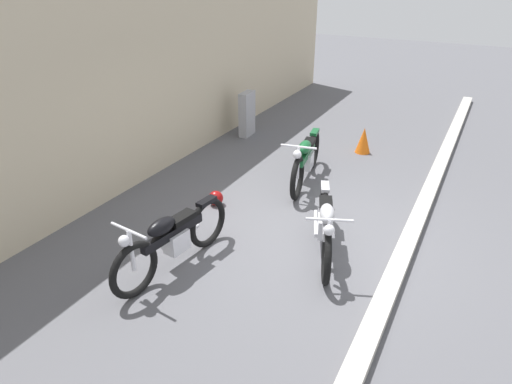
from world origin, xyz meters
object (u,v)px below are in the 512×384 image
at_px(traffic_cone, 364,140).
at_px(motorcycle_black, 172,239).
at_px(motorcycle_green, 306,159).
at_px(motorcycle_silver, 325,225).
at_px(stone_marker, 247,114).
at_px(helmet, 216,198).

xyz_separation_m(traffic_cone, motorcycle_black, (-5.26, 1.06, 0.18)).
height_order(traffic_cone, motorcycle_green, motorcycle_green).
bearing_deg(traffic_cone, motorcycle_silver, -171.81).
relative_size(motorcycle_green, motorcycle_silver, 1.11).
xyz_separation_m(motorcycle_silver, motorcycle_black, (-1.29, 1.63, 0.01)).
bearing_deg(stone_marker, motorcycle_green, -128.94).
bearing_deg(stone_marker, motorcycle_black, -161.83).
distance_m(traffic_cone, motorcycle_black, 5.37).
bearing_deg(traffic_cone, motorcycle_black, 168.62).
bearing_deg(motorcycle_silver, motorcycle_green, -172.89).
height_order(stone_marker, motorcycle_black, stone_marker).
relative_size(motorcycle_green, motorcycle_black, 1.03).
bearing_deg(motorcycle_green, motorcycle_black, -18.82).
distance_m(motorcycle_green, motorcycle_black, 3.35).
relative_size(stone_marker, traffic_cone, 1.86).
height_order(motorcycle_silver, motorcycle_black, motorcycle_black).
xyz_separation_m(helmet, motorcycle_silver, (-0.49, -2.10, 0.32)).
distance_m(traffic_cone, motorcycle_green, 2.04).
distance_m(stone_marker, motorcycle_silver, 5.03).
relative_size(helmet, traffic_cone, 0.45).
bearing_deg(traffic_cone, helmet, 156.34).
height_order(helmet, motorcycle_green, motorcycle_green).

